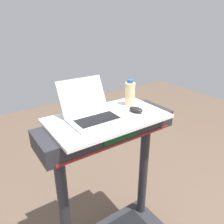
% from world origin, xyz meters
% --- Properties ---
extents(desk_board, '(0.73, 0.43, 0.02)m').
position_xyz_m(desk_board, '(0.00, 0.70, 1.12)').
color(desk_board, white).
rests_on(desk_board, treadmill_base).
extents(laptop, '(0.31, 0.32, 0.22)m').
position_xyz_m(laptop, '(-0.09, 0.74, 1.18)').
color(laptop, '#B7B7BC').
rests_on(laptop, desk_board).
extents(computer_mouse, '(0.08, 0.11, 0.03)m').
position_xyz_m(computer_mouse, '(0.20, 0.66, 1.15)').
color(computer_mouse, black).
rests_on(computer_mouse, desk_board).
extents(water_bottle, '(0.07, 0.07, 0.18)m').
position_xyz_m(water_bottle, '(0.24, 0.78, 1.22)').
color(water_bottle, beige).
rests_on(water_bottle, desk_board).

